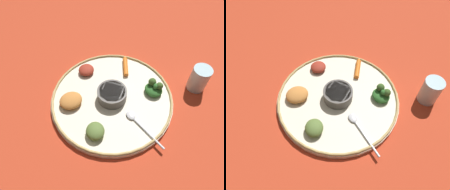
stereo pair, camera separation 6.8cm
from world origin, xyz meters
TOP-DOWN VIEW (x-y plane):
  - ground_plane at (0.00, 0.00)m, footprint 2.40×2.40m
  - platter at (0.00, 0.00)m, footprint 0.40×0.40m
  - platter_rim at (0.00, 0.00)m, footprint 0.39×0.39m
  - center_bowl at (0.00, 0.00)m, footprint 0.09×0.09m
  - spoon at (-0.12, 0.02)m, footprint 0.16×0.04m
  - greens_pile at (-0.09, -0.11)m, footprint 0.07×0.06m
  - carrot_near_spoon at (0.05, -0.13)m, footprint 0.08×0.08m
  - mound_collards at (-0.05, 0.13)m, footprint 0.08×0.08m
  - mound_squash at (0.08, 0.10)m, footprint 0.08×0.09m
  - mound_beet at (0.14, -0.02)m, footprint 0.07×0.07m
  - drinking_glass at (-0.18, -0.23)m, footprint 0.06×0.06m

SIDE VIEW (x-z plane):
  - ground_plane at x=0.00m, z-range 0.00..0.00m
  - platter at x=0.00m, z-range 0.00..0.02m
  - platter_rim at x=0.00m, z-range 0.02..0.02m
  - spoon at x=-0.12m, z-range 0.02..0.02m
  - carrot_near_spoon at x=0.05m, z-range 0.02..0.03m
  - mound_beet at x=0.14m, z-range 0.02..0.04m
  - mound_squash at x=0.08m, z-range 0.02..0.05m
  - mound_collards at x=-0.05m, z-range 0.02..0.05m
  - greens_pile at x=-0.09m, z-range 0.01..0.06m
  - center_bowl at x=0.00m, z-range 0.02..0.05m
  - drinking_glass at x=-0.18m, z-range -0.01..0.08m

